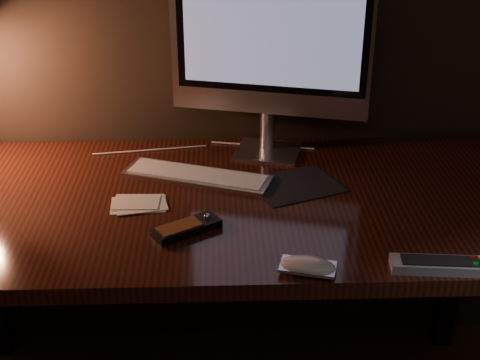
{
  "coord_description": "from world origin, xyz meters",
  "views": [
    {
      "loc": [
        -0.01,
        0.37,
        1.54
      ],
      "look_at": [
        0.04,
        1.73,
        0.86
      ],
      "focal_mm": 50.0,
      "sensor_mm": 36.0,
      "label": 1
    }
  ],
  "objects_px": {
    "mouse": "(308,267)",
    "monitor": "(270,37)",
    "keyboard": "(197,176)",
    "desk": "(224,228)",
    "tv_remote": "(442,265)",
    "media_remote": "(187,227)"
  },
  "relations": [
    {
      "from": "monitor",
      "to": "keyboard",
      "type": "bearing_deg",
      "value": -128.2
    },
    {
      "from": "mouse",
      "to": "tv_remote",
      "type": "relative_size",
      "value": 0.53
    },
    {
      "from": "media_remote",
      "to": "tv_remote",
      "type": "bearing_deg",
      "value": -49.55
    },
    {
      "from": "desk",
      "to": "tv_remote",
      "type": "height_order",
      "value": "tv_remote"
    },
    {
      "from": "monitor",
      "to": "tv_remote",
      "type": "bearing_deg",
      "value": -47.54
    },
    {
      "from": "mouse",
      "to": "media_remote",
      "type": "bearing_deg",
      "value": 161.51
    },
    {
      "from": "monitor",
      "to": "media_remote",
      "type": "distance_m",
      "value": 0.58
    },
    {
      "from": "desk",
      "to": "mouse",
      "type": "bearing_deg",
      "value": -67.37
    },
    {
      "from": "mouse",
      "to": "desk",
      "type": "bearing_deg",
      "value": 127.86
    },
    {
      "from": "desk",
      "to": "media_remote",
      "type": "distance_m",
      "value": 0.29
    },
    {
      "from": "mouse",
      "to": "tv_remote",
      "type": "xyz_separation_m",
      "value": [
        0.28,
        -0.0,
        0.0
      ]
    },
    {
      "from": "mouse",
      "to": "tv_remote",
      "type": "height_order",
      "value": "tv_remote"
    },
    {
      "from": "monitor",
      "to": "tv_remote",
      "type": "height_order",
      "value": "monitor"
    },
    {
      "from": "mouse",
      "to": "monitor",
      "type": "bearing_deg",
      "value": 108.9
    },
    {
      "from": "keyboard",
      "to": "mouse",
      "type": "bearing_deg",
      "value": -42.07
    },
    {
      "from": "monitor",
      "to": "media_remote",
      "type": "xyz_separation_m",
      "value": [
        -0.22,
        -0.43,
        -0.33
      ]
    },
    {
      "from": "desk",
      "to": "tv_remote",
      "type": "distance_m",
      "value": 0.62
    },
    {
      "from": "desk",
      "to": "monitor",
      "type": "xyz_separation_m",
      "value": [
        0.13,
        0.2,
        0.47
      ]
    },
    {
      "from": "monitor",
      "to": "media_remote",
      "type": "bearing_deg",
      "value": -102.45
    },
    {
      "from": "keyboard",
      "to": "mouse",
      "type": "distance_m",
      "value": 0.51
    },
    {
      "from": "keyboard",
      "to": "tv_remote",
      "type": "relative_size",
      "value": 1.83
    },
    {
      "from": "desk",
      "to": "mouse",
      "type": "height_order",
      "value": "mouse"
    }
  ]
}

